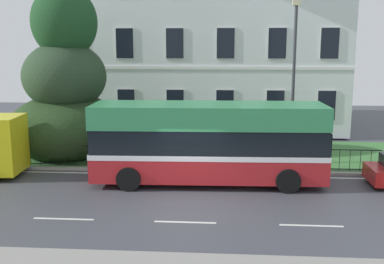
% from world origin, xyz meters
% --- Properties ---
extents(ground_plane, '(60.00, 56.00, 0.18)m').
position_xyz_m(ground_plane, '(0.00, 1.33, -0.01)').
color(ground_plane, '#42434C').
extents(georgian_townhouse, '(18.20, 10.49, 13.58)m').
position_xyz_m(georgian_townhouse, '(-0.26, 16.77, 6.94)').
color(georgian_townhouse, white).
rests_on(georgian_townhouse, ground_plane).
extents(iron_verge_railing, '(16.77, 0.04, 0.97)m').
position_xyz_m(iron_verge_railing, '(-0.26, 4.40, 0.62)').
color(iron_verge_railing, black).
rests_on(iron_verge_railing, ground_plane).
extents(evergreen_tree, '(5.83, 5.83, 8.72)m').
position_xyz_m(evergreen_tree, '(-6.70, 6.68, 3.05)').
color(evergreen_tree, '#423328').
rests_on(evergreen_tree, ground_plane).
extents(single_decker_bus, '(9.44, 2.87, 3.27)m').
position_xyz_m(single_decker_bus, '(0.58, 2.57, 1.72)').
color(single_decker_bus, '#B31E23').
rests_on(single_decker_bus, ground_plane).
extents(street_lamp_post, '(0.36, 0.24, 7.55)m').
position_xyz_m(street_lamp_post, '(4.33, 5.56, 4.40)').
color(street_lamp_post, '#333338').
rests_on(street_lamp_post, ground_plane).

